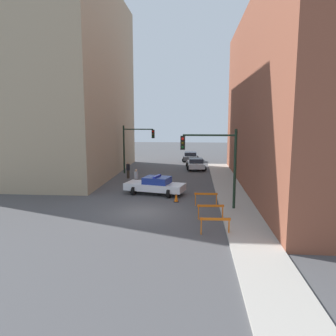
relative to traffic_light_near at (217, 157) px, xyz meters
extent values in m
plane|color=#4C4C4F|center=(-4.73, -1.01, -3.53)|extent=(120.00, 120.00, 0.00)
cube|color=#B2ADA3|center=(1.47, -1.01, -3.47)|extent=(2.40, 44.00, 0.12)
cube|color=tan|center=(-16.73, 12.99, 6.06)|extent=(14.00, 20.00, 19.17)
cube|color=brown|center=(8.67, 6.99, 4.00)|extent=(12.00, 28.00, 15.06)
cylinder|color=black|center=(1.17, 0.01, -0.81)|extent=(0.18, 0.18, 5.20)
cylinder|color=black|center=(-0.53, 0.01, 1.39)|extent=(3.40, 0.12, 0.12)
cube|color=black|center=(-2.23, 0.01, 0.89)|extent=(0.30, 0.22, 0.90)
sphere|color=red|center=(-2.23, -0.14, 1.16)|extent=(0.18, 0.18, 0.18)
sphere|color=#4C3D0C|center=(-2.23, -0.14, 0.89)|extent=(0.18, 0.18, 0.18)
sphere|color=#0C4219|center=(-2.23, -0.14, 0.62)|extent=(0.18, 0.18, 0.18)
cylinder|color=black|center=(-9.13, 13.58, -0.93)|extent=(0.18, 0.18, 5.20)
cylinder|color=black|center=(-7.53, 13.58, 1.27)|extent=(3.20, 0.12, 0.12)
cube|color=black|center=(-5.93, 13.58, 0.77)|extent=(0.30, 0.22, 0.90)
sphere|color=red|center=(-5.93, 13.44, 1.04)|extent=(0.18, 0.18, 0.18)
sphere|color=#4C3D0C|center=(-5.93, 13.44, 0.77)|extent=(0.18, 0.18, 0.18)
sphere|color=#0C4219|center=(-5.93, 13.44, 0.50)|extent=(0.18, 0.18, 0.18)
cube|color=white|center=(-4.59, 4.06, -2.93)|extent=(5.01, 2.95, 0.55)
cube|color=navy|center=(-4.41, 4.01, -2.39)|extent=(2.31, 2.06, 0.52)
cylinder|color=black|center=(-6.21, 3.60, -3.20)|extent=(0.38, 0.69, 0.66)
cylinder|color=black|center=(-5.79, 5.24, -3.20)|extent=(0.38, 0.69, 0.66)
cylinder|color=black|center=(-3.39, 2.88, -3.20)|extent=(0.38, 0.69, 0.66)
cylinder|color=black|center=(-2.97, 4.53, -3.20)|extent=(0.38, 0.69, 0.66)
cube|color=#2633BF|center=(-4.41, 4.01, -2.07)|extent=(0.54, 1.39, 0.12)
cube|color=silver|center=(-1.33, 16.99, -2.96)|extent=(2.08, 4.41, 0.52)
cube|color=#232833|center=(-1.32, 16.82, -2.46)|extent=(1.70, 1.91, 0.48)
cylinder|color=black|center=(-2.24, 18.27, -3.22)|extent=(0.63, 0.26, 0.62)
cylinder|color=black|center=(-0.59, 18.38, -3.22)|extent=(0.63, 0.26, 0.62)
cylinder|color=black|center=(-2.07, 15.61, -3.22)|extent=(0.63, 0.26, 0.62)
cylinder|color=black|center=(-0.42, 15.72, -3.22)|extent=(0.63, 0.26, 0.62)
cube|color=#474C51|center=(-2.05, 24.15, -2.96)|extent=(1.86, 4.32, 0.52)
cube|color=#232833|center=(-2.05, 23.98, -2.46)|extent=(1.61, 1.83, 0.48)
cylinder|color=black|center=(-2.86, 25.50, -3.22)|extent=(0.62, 0.23, 0.62)
cylinder|color=black|center=(-1.21, 25.48, -3.22)|extent=(0.62, 0.23, 0.62)
cylinder|color=black|center=(-2.90, 22.83, -3.22)|extent=(0.62, 0.23, 0.62)
cylinder|color=black|center=(-1.24, 22.81, -3.22)|extent=(0.62, 0.23, 0.62)
cylinder|color=#382D23|center=(-6.47, 6.12, -3.12)|extent=(0.39, 0.39, 0.82)
cylinder|color=#B2B2B7|center=(-6.47, 6.12, -2.40)|extent=(0.50, 0.50, 0.62)
sphere|color=tan|center=(-6.47, 6.12, -1.98)|extent=(0.30, 0.30, 0.22)
cylinder|color=#382D23|center=(-8.10, 10.63, -3.12)|extent=(0.32, 0.32, 0.82)
cylinder|color=black|center=(-8.10, 10.63, -2.40)|extent=(0.42, 0.42, 0.62)
sphere|color=tan|center=(-8.10, 10.63, -1.98)|extent=(0.25, 0.25, 0.22)
cube|color=orange|center=(-0.34, -4.74, -2.70)|extent=(1.60, 0.11, 0.14)
cube|color=orange|center=(-1.06, -4.77, -3.08)|extent=(0.06, 0.16, 0.90)
cube|color=orange|center=(0.38, -4.72, -3.08)|extent=(0.06, 0.16, 0.90)
cube|color=orange|center=(-0.45, -2.17, -2.70)|extent=(1.60, 0.16, 0.14)
cube|color=orange|center=(-1.17, -2.22, -3.08)|extent=(0.06, 0.16, 0.90)
cube|color=orange|center=(0.27, -2.12, -3.08)|extent=(0.06, 0.16, 0.90)
cube|color=orange|center=(-0.64, 0.92, -2.70)|extent=(1.60, 0.09, 0.14)
cube|color=orange|center=(-1.35, 0.90, -3.08)|extent=(0.05, 0.16, 0.90)
cube|color=orange|center=(0.08, 0.94, -3.08)|extent=(0.05, 0.16, 0.90)
cube|color=black|center=(-2.75, 1.76, -3.51)|extent=(0.36, 0.36, 0.04)
cone|color=#F2600C|center=(-2.75, 1.76, -3.18)|extent=(0.28, 0.28, 0.62)
camera|label=1|loc=(-1.41, -21.26, 2.52)|focal=35.00mm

